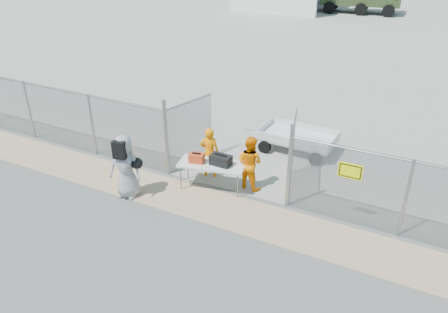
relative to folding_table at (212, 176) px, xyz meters
The scene contains 11 objects.
ground 1.95m from the folding_table, 79.58° to the right, with size 160.00×160.00×0.00m, color #595959.
tarmac_inside 40.13m from the folding_table, 89.51° to the left, with size 160.00×80.00×0.01m, color gray.
dirt_strip 1.03m from the folding_table, 68.50° to the right, with size 44.00×1.60×0.01m, color tan.
chain_link_fence 0.77m from the folding_table, 19.85° to the left, with size 40.00×0.20×2.20m, color gray, non-canonical shape.
folding_table is the anchor object (origin of this frame).
orange_bag 0.72m from the folding_table, 166.11° to the right, with size 0.43×0.29×0.27m, color red.
black_duffel 0.63m from the folding_table, 16.25° to the left, with size 0.62×0.36×0.30m, color black.
security_worker_left 0.85m from the folding_table, 123.52° to the left, with size 0.60×0.40×1.65m, color #FF8100.
security_worker_right 1.21m from the folding_table, 30.55° to the left, with size 0.82×0.64×1.68m, color #FF8100.
visitor 2.54m from the folding_table, 143.24° to the right, with size 0.94×0.61×1.93m, color gray.
utility_trailer 3.89m from the folding_table, 67.89° to the left, with size 3.39×1.74×0.82m, color silver, non-canonical shape.
Camera 1 is at (5.13, -8.02, 6.98)m, focal length 35.00 mm.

